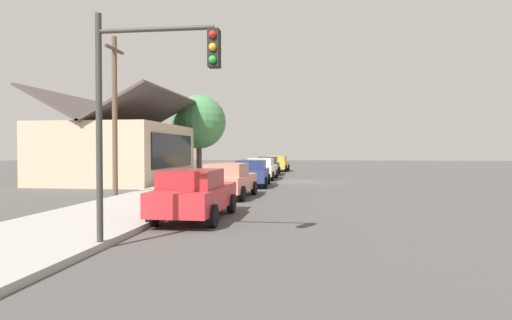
# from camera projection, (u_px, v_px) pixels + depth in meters

# --- Properties ---
(ground_plane) EXTENTS (120.00, 120.00, 0.00)m
(ground_plane) POSITION_uv_depth(u_px,v_px,m) (298.00, 182.00, 29.95)
(ground_plane) COLOR #4C4947
(sidewalk_curb) EXTENTS (60.00, 4.20, 0.16)m
(sidewalk_curb) POSITION_uv_depth(u_px,v_px,m) (218.00, 180.00, 30.69)
(sidewalk_curb) COLOR #A3A099
(sidewalk_curb) RESTS_ON ground
(car_cherry) EXTENTS (4.64, 2.01, 1.59)m
(car_cherry) POSITION_uv_depth(u_px,v_px,m) (195.00, 194.00, 13.77)
(car_cherry) COLOR red
(car_cherry) RESTS_ON ground
(car_coral) EXTENTS (4.48, 2.20, 1.59)m
(car_coral) POSITION_uv_depth(u_px,v_px,m) (229.00, 180.00, 20.04)
(car_coral) COLOR #EA8C75
(car_coral) RESTS_ON ground
(car_navy) EXTENTS (4.76, 2.18, 1.59)m
(car_navy) POSITION_uv_depth(u_px,v_px,m) (252.00, 173.00, 26.22)
(car_navy) COLOR navy
(car_navy) RESTS_ON ground
(car_ivory) EXTENTS (4.78, 2.09, 1.59)m
(car_ivory) POSITION_uv_depth(u_px,v_px,m) (262.00, 168.00, 32.15)
(car_ivory) COLOR silver
(car_ivory) RESTS_ON ground
(car_charcoal) EXTENTS (4.70, 2.06, 1.59)m
(car_charcoal) POSITION_uv_depth(u_px,v_px,m) (268.00, 166.00, 37.92)
(car_charcoal) COLOR #2D3035
(car_charcoal) RESTS_ON ground
(car_mustard) EXTENTS (4.43, 2.20, 1.59)m
(car_mustard) POSITION_uv_depth(u_px,v_px,m) (278.00, 163.00, 44.22)
(car_mustard) COLOR gold
(car_mustard) RESTS_ON ground
(storefront_building) EXTENTS (10.44, 7.91, 6.02)m
(storefront_building) POSITION_uv_depth(u_px,v_px,m) (119.00, 151.00, 29.39)
(storefront_building) COLOR #CCB293
(storefront_building) RESTS_ON ground
(shade_tree) EXTENTS (4.40, 4.40, 6.68)m
(shade_tree) POSITION_uv_depth(u_px,v_px,m) (199.00, 122.00, 35.72)
(shade_tree) COLOR brown
(shade_tree) RESTS_ON ground
(traffic_light_main) EXTENTS (0.37, 2.79, 5.20)m
(traffic_light_main) POSITION_uv_depth(u_px,v_px,m) (145.00, 91.00, 9.46)
(traffic_light_main) COLOR #383833
(traffic_light_main) RESTS_ON ground
(utility_pole_wooden) EXTENTS (1.80, 0.24, 7.50)m
(utility_pole_wooden) POSITION_uv_depth(u_px,v_px,m) (115.00, 113.00, 20.48)
(utility_pole_wooden) COLOR brown
(utility_pole_wooden) RESTS_ON ground
(fire_hydrant_red) EXTENTS (0.22, 0.22, 0.71)m
(fire_hydrant_red) POSITION_uv_depth(u_px,v_px,m) (239.00, 174.00, 30.88)
(fire_hydrant_red) COLOR red
(fire_hydrant_red) RESTS_ON sidewalk_curb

